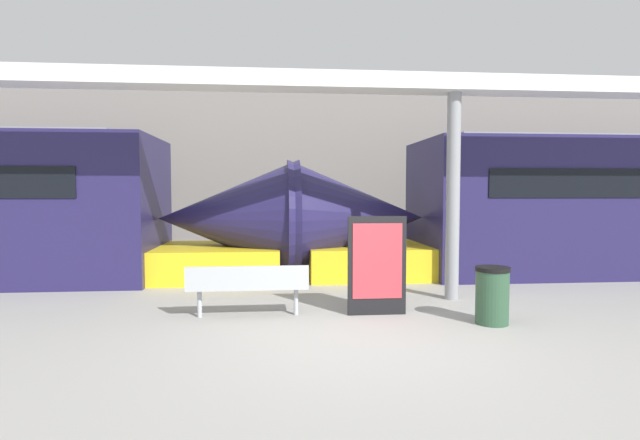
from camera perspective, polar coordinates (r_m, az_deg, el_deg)
ground_plane at (r=6.57m, az=4.68°, el=-13.70°), size 60.00×60.00×0.00m
station_wall at (r=15.21m, az=-1.13°, el=5.47°), size 56.00×0.20×5.00m
train_left at (r=14.01m, az=31.06°, el=1.09°), size 15.79×2.93×3.20m
bench_near at (r=7.72m, az=-8.25°, el=-7.29°), size 1.84×0.45×0.80m
trash_bin at (r=7.71m, az=19.08°, el=-8.12°), size 0.49×0.49×0.83m
poster_board at (r=7.80m, az=6.53°, el=-5.15°), size 0.91×0.07×1.54m
support_column_near at (r=9.11m, az=14.95°, el=2.56°), size 0.24×0.24×3.64m
canopy_beam at (r=9.30m, az=15.13°, el=14.74°), size 28.00×0.60×0.28m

